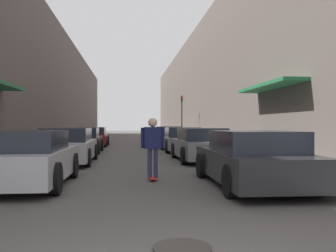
% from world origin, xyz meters
% --- Properties ---
extents(ground, '(136.32, 136.32, 0.00)m').
position_xyz_m(ground, '(0.00, 24.79, 0.00)').
color(ground, '#4C4947').
extents(curb_strip_left, '(1.80, 61.96, 0.12)m').
position_xyz_m(curb_strip_left, '(-4.51, 30.98, 0.06)').
color(curb_strip_left, gray).
rests_on(curb_strip_left, ground).
extents(curb_strip_right, '(1.80, 61.96, 0.12)m').
position_xyz_m(curb_strip_right, '(4.51, 30.98, 0.06)').
color(curb_strip_right, gray).
rests_on(curb_strip_right, ground).
extents(building_row_left, '(4.90, 61.96, 9.21)m').
position_xyz_m(building_row_left, '(-7.41, 30.98, 4.61)').
color(building_row_left, '#564C47').
rests_on(building_row_left, ground).
extents(building_row_right, '(4.90, 61.96, 9.65)m').
position_xyz_m(building_row_right, '(7.41, 30.98, 4.83)').
color(building_row_right, '#564C47').
rests_on(building_row_right, ground).
extents(parked_car_left_0, '(1.89, 4.12, 1.32)m').
position_xyz_m(parked_car_left_0, '(-2.62, 6.40, 0.64)').
color(parked_car_left_0, '#B7B7BC').
rests_on(parked_car_left_0, ground).
extents(parked_car_left_1, '(1.97, 4.59, 1.33)m').
position_xyz_m(parked_car_left_1, '(-2.54, 11.70, 0.64)').
color(parked_car_left_1, '#B7B7BC').
rests_on(parked_car_left_1, ground).
extents(parked_car_left_2, '(2.01, 4.21, 1.30)m').
position_xyz_m(parked_car_left_2, '(-2.66, 17.13, 0.63)').
color(parked_car_left_2, black).
rests_on(parked_car_left_2, ground).
extents(parked_car_left_3, '(2.07, 4.61, 1.30)m').
position_xyz_m(parked_car_left_3, '(-2.66, 23.08, 0.63)').
color(parked_car_left_3, maroon).
rests_on(parked_car_left_3, ground).
extents(parked_car_right_0, '(2.05, 4.72, 1.31)m').
position_xyz_m(parked_car_right_0, '(2.65, 5.89, 0.64)').
color(parked_car_right_0, '#232326').
rests_on(parked_car_right_0, ground).
extents(parked_car_right_1, '(1.96, 4.63, 1.32)m').
position_xyz_m(parked_car_right_1, '(2.62, 12.10, 0.64)').
color(parked_car_right_1, gray).
rests_on(parked_car_right_1, ground).
extents(parked_car_right_2, '(2.06, 4.74, 1.32)m').
position_xyz_m(parked_car_right_2, '(2.66, 17.55, 0.64)').
color(parked_car_right_2, gray).
rests_on(parked_car_right_2, ground).
extents(parked_car_right_3, '(1.91, 4.36, 1.35)m').
position_xyz_m(parked_car_right_3, '(2.54, 23.08, 0.64)').
color(parked_car_right_3, '#232326').
rests_on(parked_car_right_3, ground).
extents(parked_car_right_4, '(1.90, 4.04, 1.24)m').
position_xyz_m(parked_car_right_4, '(2.50, 28.22, 0.62)').
color(parked_car_right_4, silver).
rests_on(parked_car_right_4, ground).
extents(skateboarder, '(0.62, 0.78, 1.63)m').
position_xyz_m(skateboarder, '(0.36, 7.11, 1.00)').
color(skateboarder, '#B2231E').
rests_on(skateboarder, ground).
extents(manhole_cover, '(0.70, 0.70, 0.02)m').
position_xyz_m(manhole_cover, '(0.33, 1.62, 0.01)').
color(manhole_cover, '#332D28').
rests_on(manhole_cover, ground).
extents(traffic_light, '(0.16, 0.22, 3.68)m').
position_xyz_m(traffic_light, '(4.04, 27.06, 2.38)').
color(traffic_light, '#2D2D2D').
rests_on(traffic_light, curb_strip_right).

